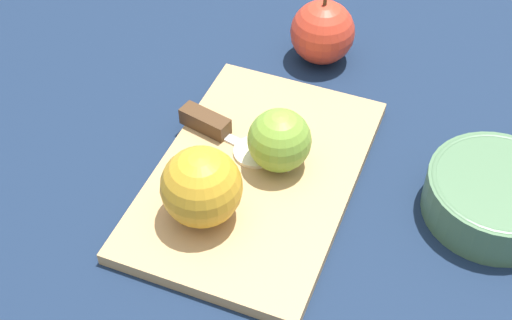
{
  "coord_description": "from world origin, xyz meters",
  "views": [
    {
      "loc": [
        -0.53,
        -0.18,
        0.62
      ],
      "look_at": [
        0.0,
        0.0,
        0.04
      ],
      "focal_mm": 50.0,
      "sensor_mm": 36.0,
      "label": 1
    }
  ],
  "objects_px": {
    "apple_half_left": "(201,187)",
    "apple_whole": "(322,32)",
    "apple_half_right": "(279,140)",
    "knife": "(210,124)",
    "bowl": "(496,195)"
  },
  "relations": [
    {
      "from": "apple_whole",
      "to": "bowl",
      "type": "relative_size",
      "value": 0.65
    },
    {
      "from": "apple_half_right",
      "to": "knife",
      "type": "xyz_separation_m",
      "value": [
        0.02,
        0.1,
        -0.03
      ]
    },
    {
      "from": "apple_half_left",
      "to": "apple_whole",
      "type": "distance_m",
      "value": 0.33
    },
    {
      "from": "knife",
      "to": "bowl",
      "type": "distance_m",
      "value": 0.34
    },
    {
      "from": "knife",
      "to": "bowl",
      "type": "xyz_separation_m",
      "value": [
        -0.01,
        -0.34,
        0.0
      ]
    },
    {
      "from": "apple_half_left",
      "to": "apple_half_right",
      "type": "distance_m",
      "value": 0.12
    },
    {
      "from": "apple_half_left",
      "to": "apple_half_right",
      "type": "bearing_deg",
      "value": -147.24
    },
    {
      "from": "apple_half_left",
      "to": "knife",
      "type": "distance_m",
      "value": 0.14
    },
    {
      "from": "bowl",
      "to": "apple_half_left",
      "type": "bearing_deg",
      "value": 111.98
    },
    {
      "from": "apple_half_left",
      "to": "apple_half_right",
      "type": "height_order",
      "value": "apple_half_left"
    },
    {
      "from": "apple_whole",
      "to": "bowl",
      "type": "height_order",
      "value": "apple_whole"
    },
    {
      "from": "knife",
      "to": "apple_whole",
      "type": "distance_m",
      "value": 0.22
    },
    {
      "from": "knife",
      "to": "apple_whole",
      "type": "relative_size",
      "value": 1.56
    },
    {
      "from": "apple_whole",
      "to": "bowl",
      "type": "distance_m",
      "value": 0.33
    },
    {
      "from": "apple_half_right",
      "to": "knife",
      "type": "height_order",
      "value": "apple_half_right"
    }
  ]
}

